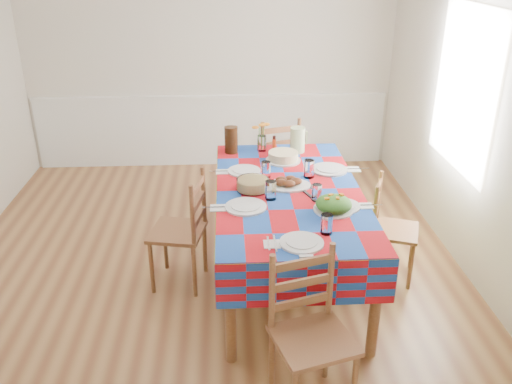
% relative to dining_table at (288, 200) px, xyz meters
% --- Properties ---
extents(room, '(4.58, 5.08, 2.78)m').
position_rel_dining_table_xyz_m(room, '(-0.68, 0.24, 0.60)').
color(room, brown).
rests_on(room, ground).
extents(wainscot, '(4.41, 0.06, 0.92)m').
position_rel_dining_table_xyz_m(wainscot, '(-0.68, 2.73, -0.26)').
color(wainscot, white).
rests_on(wainscot, room).
extents(window_right, '(0.00, 1.40, 1.40)m').
position_rel_dining_table_xyz_m(window_right, '(1.55, 0.54, 0.75)').
color(window_right, white).
rests_on(window_right, room).
extents(dining_table, '(1.16, 2.16, 0.84)m').
position_rel_dining_table_xyz_m(dining_table, '(0.00, 0.00, 0.00)').
color(dining_table, brown).
rests_on(dining_table, room).
extents(setting_near_head, '(0.48, 0.32, 0.14)m').
position_rel_dining_table_xyz_m(setting_near_head, '(0.05, -0.82, 0.13)').
color(setting_near_head, silver).
rests_on(setting_near_head, dining_table).
extents(setting_left_near, '(0.57, 0.34, 0.15)m').
position_rel_dining_table_xyz_m(setting_left_near, '(-0.29, -0.26, 0.13)').
color(setting_left_near, silver).
rests_on(setting_left_near, dining_table).
extents(setting_left_far, '(0.52, 0.31, 0.14)m').
position_rel_dining_table_xyz_m(setting_left_far, '(-0.28, 0.35, 0.13)').
color(setting_left_far, silver).
rests_on(setting_left_far, dining_table).
extents(setting_right_near, '(0.52, 0.30, 0.13)m').
position_rel_dining_table_xyz_m(setting_right_near, '(0.31, -0.29, 0.12)').
color(setting_right_near, silver).
rests_on(setting_right_near, dining_table).
extents(setting_right_far, '(0.60, 0.35, 0.15)m').
position_rel_dining_table_xyz_m(setting_right_far, '(0.33, 0.33, 0.13)').
color(setting_right_far, silver).
rests_on(setting_right_far, dining_table).
extents(meat_platter, '(0.38, 0.27, 0.07)m').
position_rel_dining_table_xyz_m(meat_platter, '(-0.00, 0.06, 0.12)').
color(meat_platter, silver).
rests_on(meat_platter, dining_table).
extents(salad_platter, '(0.30, 0.30, 0.13)m').
position_rel_dining_table_xyz_m(salad_platter, '(0.29, -0.39, 0.14)').
color(salad_platter, silver).
rests_on(salad_platter, dining_table).
extents(pasta_bowl, '(0.26, 0.26, 0.09)m').
position_rel_dining_table_xyz_m(pasta_bowl, '(-0.29, 0.01, 0.14)').
color(pasta_bowl, white).
rests_on(pasta_bowl, dining_table).
extents(cake, '(0.32, 0.32, 0.09)m').
position_rel_dining_table_xyz_m(cake, '(0.02, 0.63, 0.14)').
color(cake, silver).
rests_on(cake, dining_table).
extents(serving_utensils, '(0.17, 0.38, 0.01)m').
position_rel_dining_table_xyz_m(serving_utensils, '(0.18, -0.12, 0.10)').
color(serving_utensils, black).
rests_on(serving_utensils, dining_table).
extents(flower_vase, '(0.18, 0.14, 0.28)m').
position_rel_dining_table_xyz_m(flower_vase, '(-0.16, 0.91, 0.21)').
color(flower_vase, white).
rests_on(flower_vase, dining_table).
extents(hot_sauce, '(0.04, 0.04, 0.15)m').
position_rel_dining_table_xyz_m(hot_sauce, '(-0.04, 0.89, 0.17)').
color(hot_sauce, red).
rests_on(hot_sauce, dining_table).
extents(green_pitcher, '(0.14, 0.14, 0.24)m').
position_rel_dining_table_xyz_m(green_pitcher, '(0.18, 0.86, 0.21)').
color(green_pitcher, '#B4CE91').
rests_on(green_pitcher, dining_table).
extents(tea_pitcher, '(0.12, 0.12, 0.25)m').
position_rel_dining_table_xyz_m(tea_pitcher, '(-0.45, 0.88, 0.22)').
color(tea_pitcher, black).
rests_on(tea_pitcher, dining_table).
extents(name_card, '(0.09, 0.03, 0.02)m').
position_rel_dining_table_xyz_m(name_card, '(-0.01, -1.05, 0.10)').
color(name_card, silver).
rests_on(name_card, dining_table).
extents(chair_near, '(0.55, 0.54, 1.01)m').
position_rel_dining_table_xyz_m(chair_near, '(-0.01, -1.36, -0.25)').
color(chair_near, brown).
rests_on(chair_near, room).
extents(chair_far, '(0.57, 0.55, 1.04)m').
position_rel_dining_table_xyz_m(chair_far, '(0.01, 1.36, -0.23)').
color(chair_far, brown).
rests_on(chair_far, room).
extents(chair_left, '(0.50, 0.51, 0.99)m').
position_rel_dining_table_xyz_m(chair_left, '(-0.87, -0.01, -0.26)').
color(chair_left, brown).
rests_on(chair_left, room).
extents(chair_right, '(0.49, 0.50, 0.90)m').
position_rel_dining_table_xyz_m(chair_right, '(0.87, 0.01, -0.30)').
color(chair_right, brown).
rests_on(chair_right, room).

